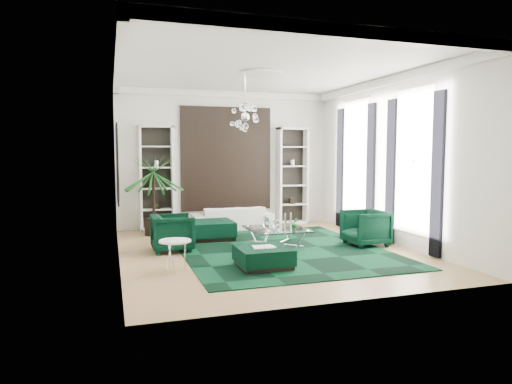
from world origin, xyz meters
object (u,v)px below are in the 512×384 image
object	(u,v)px
sofa	(232,218)
palm	(153,184)
armchair_left	(172,233)
side_table	(175,256)
ottoman_side	(212,230)
armchair_right	(365,228)
ottoman_front	(263,257)
coffee_table	(277,238)

from	to	relation	value
sofa	palm	bearing A→B (deg)	5.09
armchair_left	side_table	world-z (taller)	armchair_left
sofa	side_table	distance (m)	4.38
ottoman_side	armchair_right	bearing A→B (deg)	-28.84
sofa	armchair_left	world-z (taller)	armchair_left
ottoman_front	coffee_table	bearing A→B (deg)	61.81
armchair_left	palm	distance (m)	2.23
armchair_right	coffee_table	distance (m)	2.02
armchair_right	side_table	world-z (taller)	armchair_right
ottoman_front	ottoman_side	bearing A→B (deg)	96.50
side_table	ottoman_front	bearing A→B (deg)	-8.99
sofa	armchair_right	world-z (taller)	armchair_right
armchair_left	side_table	xyz separation A→B (m)	(-0.17, -1.65, -0.12)
sofa	coffee_table	bearing A→B (deg)	97.69
armchair_right	sofa	bearing A→B (deg)	-141.85
ottoman_side	palm	distance (m)	1.95
armchair_left	ottoman_side	distance (m)	1.46
armchair_right	ottoman_side	distance (m)	3.59
side_table	palm	xyz separation A→B (m)	(-0.03, 3.68, 1.03)
sofa	armchair_right	size ratio (longest dim) A/B	2.45
sofa	ottoman_front	size ratio (longest dim) A/B	2.31
sofa	ottoman_side	bearing A→B (deg)	55.91
palm	coffee_table	bearing A→B (deg)	-44.27
armchair_right	coffee_table	bearing A→B (deg)	-101.35
armchair_right	armchair_left	bearing A→B (deg)	-99.86
armchair_left	sofa	bearing A→B (deg)	-40.33
armchair_right	coffee_table	xyz separation A→B (m)	(-1.97, 0.40, -0.19)
side_table	palm	bearing A→B (deg)	90.52
ottoman_side	ottoman_front	world-z (taller)	ottoman_side
armchair_right	ottoman_side	bearing A→B (deg)	-118.84
armchair_left	palm	world-z (taller)	palm
armchair_right	ottoman_front	distance (m)	3.05
sofa	armchair_left	xyz separation A→B (m)	(-1.88, -2.22, 0.08)
armchair_right	side_table	size ratio (longest dim) A/B	1.58
coffee_table	palm	bearing A→B (deg)	135.73
ottoman_side	side_table	bearing A→B (deg)	-114.77
ottoman_side	ottoman_front	distance (m)	2.92
armchair_left	armchair_right	distance (m)	4.26
armchair_left	coffee_table	world-z (taller)	armchair_left
sofa	coffee_table	size ratio (longest dim) A/B	1.74
armchair_right	side_table	bearing A→B (deg)	-78.04
ottoman_front	side_table	bearing A→B (deg)	171.01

